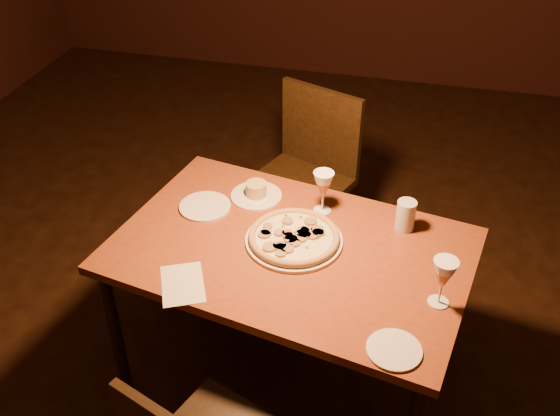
# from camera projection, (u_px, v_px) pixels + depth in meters

# --- Properties ---
(dining_table) EXTENTS (1.46, 1.08, 0.71)m
(dining_table) POSITION_uv_depth(u_px,v_px,m) (291.00, 260.00, 2.40)
(dining_table) COLOR brown
(dining_table) RESTS_ON floor
(chair_far) EXTENTS (0.58, 0.58, 0.93)m
(chair_far) POSITION_uv_depth(u_px,v_px,m) (305.00, 172.00, 3.12)
(chair_far) COLOR black
(chair_far) RESTS_ON floor
(pizza_plate) EXTENTS (0.37, 0.37, 0.04)m
(pizza_plate) POSITION_uv_depth(u_px,v_px,m) (294.00, 237.00, 2.37)
(pizza_plate) COLOR silver
(pizza_plate) RESTS_ON dining_table
(ramekin_saucer) EXTENTS (0.22, 0.22, 0.07)m
(ramekin_saucer) POSITION_uv_depth(u_px,v_px,m) (256.00, 192.00, 2.61)
(ramekin_saucer) COLOR silver
(ramekin_saucer) RESTS_ON dining_table
(wine_glass_far) EXTENTS (0.08, 0.08, 0.18)m
(wine_glass_far) POSITION_uv_depth(u_px,v_px,m) (323.00, 192.00, 2.49)
(wine_glass_far) COLOR #AE5C48
(wine_glass_far) RESTS_ON dining_table
(wine_glass_right) EXTENTS (0.08, 0.08, 0.19)m
(wine_glass_right) POSITION_uv_depth(u_px,v_px,m) (442.00, 282.00, 2.06)
(wine_glass_right) COLOR #AE5C48
(wine_glass_right) RESTS_ON dining_table
(water_tumbler) EXTENTS (0.08, 0.08, 0.13)m
(water_tumbler) POSITION_uv_depth(u_px,v_px,m) (406.00, 215.00, 2.41)
(water_tumbler) COLOR #B5BDC6
(water_tumbler) RESTS_ON dining_table
(side_plate_left) EXTENTS (0.21, 0.21, 0.01)m
(side_plate_left) POSITION_uv_depth(u_px,v_px,m) (205.00, 206.00, 2.56)
(side_plate_left) COLOR silver
(side_plate_left) RESTS_ON dining_table
(side_plate_near) EXTENTS (0.18, 0.18, 0.01)m
(side_plate_near) POSITION_uv_depth(u_px,v_px,m) (394.00, 350.00, 1.94)
(side_plate_near) COLOR silver
(side_plate_near) RESTS_ON dining_table
(menu_card) EXTENTS (0.22, 0.26, 0.00)m
(menu_card) POSITION_uv_depth(u_px,v_px,m) (183.00, 284.00, 2.19)
(menu_card) COLOR beige
(menu_card) RESTS_ON dining_table
(pendant_light) EXTENTS (0.12, 0.12, 0.12)m
(pendant_light) POSITION_uv_depth(u_px,v_px,m) (294.00, 8.00, 1.82)
(pendant_light) COLOR #EB8741
(pendant_light) RESTS_ON ceiling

